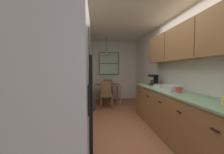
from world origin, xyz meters
The scene contains 25 objects.
ground_plane centered at (0.00, 1.00, 0.00)m, with size 12.00×12.00×0.00m, color #995B3D.
wall_left centered at (-1.35, 1.00, 1.27)m, with size 0.10×9.00×2.55m, color silver.
wall_right centered at (1.35, 1.00, 1.27)m, with size 0.10×9.00×2.55m, color silver.
wall_back centered at (0.00, 3.65, 1.27)m, with size 4.40×0.10×2.55m, color silver.
ceiling_slab centered at (0.00, 1.00, 2.59)m, with size 4.40×9.00×0.08m, color white.
refrigerator centered at (-0.94, -1.27, 0.91)m, with size 0.75×0.72×1.83m.
stove_range centered at (-0.99, -0.57, 0.47)m, with size 0.66×0.64×1.10m.
microwave_over_range centered at (-1.11, -0.57, 1.64)m, with size 0.39×0.61×0.33m.
counter_left centered at (-1.00, 0.75, 0.45)m, with size 0.64×1.98×0.90m.
upper_cabinets_left centered at (-1.14, 0.70, 1.84)m, with size 0.33×2.06×0.69m.
counter_right centered at (1.00, -0.02, 0.45)m, with size 0.64×3.08×0.90m.
upper_cabinets_right centered at (1.14, -0.07, 1.82)m, with size 0.33×2.76×0.64m.
dining_table centered at (-0.10, 2.74, 0.63)m, with size 1.00×0.72×0.75m.
dining_chair_near centered at (-0.16, 2.17, 0.50)m, with size 0.41×0.41×0.90m.
dining_chair_far centered at (-0.02, 3.31, 0.50)m, with size 0.43×0.43×0.90m.
pendant_light centered at (-0.10, 2.74, 1.93)m, with size 0.28×0.28×0.67m.
back_window centered at (0.07, 3.58, 1.58)m, with size 0.90×0.05×0.99m.
trash_bin centered at (-0.70, 2.01, 0.30)m, with size 0.34×0.34×0.61m, color #3F3F42.
storage_canister centered at (-1.00, 0.10, 0.99)m, with size 0.12×0.12×0.18m.
dish_towel centered at (-0.64, -0.41, 0.50)m, with size 0.02×0.16×0.24m, color silver.
coffee_maker centered at (1.07, 1.09, 1.05)m, with size 0.22×0.18×0.28m.
mug_by_coffeemaker centered at (0.99, -0.16, 0.95)m, with size 0.12×0.08×0.11m.
fruit_bowl centered at (0.96, 0.61, 0.94)m, with size 0.23×0.23×0.09m.
dish_rack centered at (1.01, 0.11, 0.95)m, with size 0.28×0.34×0.10m, color silver.
table_serving_bowl centered at (0.01, 2.75, 0.78)m, with size 0.21×0.21×0.06m, color #4C7299.
Camera 1 is at (-0.52, -2.48, 1.32)m, focal length 22.06 mm.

